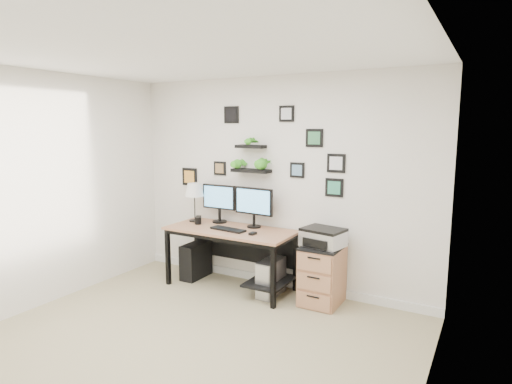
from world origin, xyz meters
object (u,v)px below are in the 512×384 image
Objects in this scene: monitor_left at (219,201)px; file_cabinet at (322,275)px; pc_tower_grey at (271,278)px; table_lamp at (194,191)px; mug at (198,221)px; desk at (234,238)px; monitor_right at (254,204)px; pc_tower_black at (196,260)px; printer at (323,237)px.

monitor_left is 0.74× the size of file_cabinet.
table_lamp is at bearing 174.49° from pc_tower_grey.
mug reaches higher than file_cabinet.
monitor_right is (0.18, 0.17, 0.42)m from desk.
monitor_left is 1.13× the size of pc_tower_grey.
mug is 1.20m from pc_tower_grey.
desk is 3.46× the size of pc_tower_black.
desk is at bearing -176.82° from printer.
table_lamp is at bearing 178.89° from printer.
table_lamp is at bearing -175.21° from monitor_right.
desk reaches higher than pc_tower_grey.
printer reaches higher than pc_tower_grey.
pc_tower_grey is at bearing -1.95° from desk.
mug is 0.21× the size of pc_tower_grey.
pc_tower_grey is 0.66× the size of file_cabinet.
pc_tower_black is (0.04, -0.05, -0.93)m from table_lamp.
file_cabinet is at bearing -5.16° from monitor_left.
monitor_right is at bearing 4.79° from table_lamp.
table_lamp is 5.41× the size of mug.
monitor_right is at bearing 173.59° from printer.
monitor_left reaches higher than mug.
monitor_right reaches higher than monitor_left.
monitor_right is 5.73× the size of mug.
mug is at bearing -164.45° from monitor_right.
mug is (-0.53, -0.03, 0.17)m from desk.
file_cabinet is 0.44m from printer.
pc_tower_grey is (0.52, -0.02, -0.41)m from desk.
desk is 3.22× the size of printer.
monitor_left is 5.30× the size of mug.
table_lamp reaches higher than printer.
mug reaches higher than desk.
mug is at bearing -179.41° from pc_tower_grey.
monitor_left is 0.87m from pc_tower_black.
monitor_right is at bearing 8.51° from pc_tower_black.
desk is 3.64× the size of pc_tower_grey.
monitor_left is at bearing 177.59° from monitor_right.
pc_tower_black is 1.05× the size of pc_tower_grey.
monitor_right reaches higher than printer.
monitor_right is at bearing -2.41° from monitor_left.
mug is 1.73m from file_cabinet.
mug is (0.14, -0.13, -0.36)m from table_lamp.
pc_tower_grey is (1.05, 0.01, -0.58)m from mug.
monitor_left reaches higher than pc_tower_grey.
mug is at bearing -129.45° from monitor_left.
monitor_left is at bearing 166.46° from pc_tower_grey.
file_cabinet reaches higher than pc_tower_black.
monitor_left is at bearing 16.11° from table_lamp.
table_lamp is 0.93m from pc_tower_black.
table_lamp is (-0.33, -0.09, 0.12)m from monitor_left.
printer reaches higher than file_cabinet.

